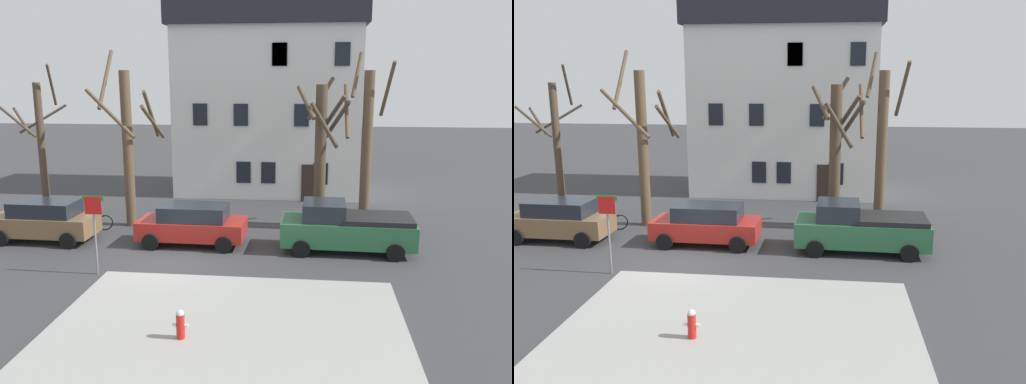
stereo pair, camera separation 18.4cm
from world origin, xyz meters
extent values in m
plane|color=#38383A|center=(0.00, 0.00, 0.00)|extent=(120.00, 120.00, 0.00)
cube|color=#999993|center=(3.09, -5.21, 0.06)|extent=(9.68, 8.12, 0.12)
cube|color=white|center=(2.63, 13.78, 4.80)|extent=(10.53, 6.03, 9.60)
cube|color=#23262D|center=(2.63, 13.78, 10.70)|extent=(11.03, 6.53, 2.20)
cube|color=#2D231E|center=(5.26, 10.72, 1.05)|extent=(1.10, 0.12, 2.10)
cube|color=black|center=(1.47, 10.73, 1.60)|extent=(0.80, 0.08, 1.20)
cube|color=black|center=(2.86, 10.73, 1.60)|extent=(0.80, 0.08, 1.20)
cube|color=black|center=(5.76, 10.73, 1.60)|extent=(0.80, 0.08, 1.20)
cube|color=black|center=(-0.94, 10.73, 4.80)|extent=(0.80, 0.08, 1.20)
cube|color=black|center=(1.33, 10.73, 4.80)|extent=(0.80, 0.08, 1.20)
cube|color=black|center=(4.66, 10.73, 4.80)|extent=(0.80, 0.08, 1.20)
cube|color=black|center=(3.42, 10.73, 8.00)|extent=(0.80, 0.08, 1.20)
cube|color=black|center=(3.45, 10.73, 8.00)|extent=(0.80, 0.08, 1.20)
cube|color=black|center=(6.74, 10.73, 8.00)|extent=(0.80, 0.08, 1.20)
cylinder|color=#4C3D2D|center=(-7.39, 5.38, 3.27)|extent=(0.35, 0.35, 6.55)
cylinder|color=#4C3D2D|center=(-7.76, 6.42, 4.82)|extent=(2.17, 0.89, 1.41)
cylinder|color=#4C3D2D|center=(-7.87, 4.75, 4.84)|extent=(1.39, 1.11, 1.16)
cylinder|color=#4C3D2D|center=(-6.75, 5.57, 6.42)|extent=(0.53, 1.40, 1.89)
cylinder|color=#4C3D2D|center=(-7.84, 4.32, 4.85)|extent=(2.23, 1.04, 1.35)
cylinder|color=brown|center=(-3.07, 5.04, 3.54)|extent=(0.47, 0.47, 7.08)
cylinder|color=brown|center=(-3.94, 5.04, 6.69)|extent=(0.18, 1.88, 2.62)
cylinder|color=brown|center=(-1.81, 4.96, 4.81)|extent=(0.32, 2.60, 1.68)
cylinder|color=brown|center=(-3.36, 3.91, 5.26)|extent=(2.39, 0.78, 2.10)
cylinder|color=brown|center=(-1.93, 5.11, 5.14)|extent=(0.32, 2.39, 2.21)
cylinder|color=#4C3D2D|center=(5.63, 5.34, 3.24)|extent=(0.51, 0.51, 6.47)
cylinder|color=#4C3D2D|center=(6.29, 5.85, 4.84)|extent=(1.24, 1.53, 1.94)
cylinder|color=#4C3D2D|center=(5.76, 4.77, 4.76)|extent=(1.32, 0.47, 1.99)
cylinder|color=#4C3D2D|center=(4.96, 4.99, 5.72)|extent=(0.90, 1.53, 1.43)
cylinder|color=#4C3D2D|center=(5.60, 5.87, 5.85)|extent=(1.22, 0.25, 1.93)
cylinder|color=#4C3D2D|center=(6.08, 5.87, 5.07)|extent=(1.30, 1.12, 1.93)
cylinder|color=brown|center=(7.68, 5.81, 3.54)|extent=(0.47, 0.47, 7.07)
cylinder|color=brown|center=(8.49, 5.94, 6.25)|extent=(0.44, 1.77, 2.43)
cylinder|color=brown|center=(7.15, 6.01, 6.88)|extent=(0.60, 1.25, 1.98)
cylinder|color=brown|center=(6.74, 5.79, 5.34)|extent=(0.21, 2.01, 2.31)
cube|color=brown|center=(-5.85, 2.29, 0.72)|extent=(4.30, 1.83, 0.80)
cube|color=#1E232B|center=(-5.76, 2.29, 1.43)|extent=(2.67, 1.60, 0.62)
cylinder|color=black|center=(-7.31, 1.42, 0.34)|extent=(0.68, 0.23, 0.68)
cylinder|color=black|center=(-7.29, 3.20, 0.34)|extent=(0.68, 0.23, 0.68)
cylinder|color=black|center=(-4.41, 1.39, 0.34)|extent=(0.68, 0.23, 0.68)
cylinder|color=black|center=(-4.38, 3.16, 0.34)|extent=(0.68, 0.23, 0.68)
cube|color=#AD231E|center=(0.44, 2.48, 0.69)|extent=(4.38, 1.88, 0.75)
cube|color=#1E232B|center=(0.52, 2.48, 1.38)|extent=(2.72, 1.64, 0.62)
cylinder|color=black|center=(-1.06, 1.59, 0.34)|extent=(0.68, 0.23, 0.68)
cylinder|color=black|center=(-1.03, 3.41, 0.34)|extent=(0.68, 0.23, 0.68)
cylinder|color=black|center=(1.90, 1.55, 0.34)|extent=(0.68, 0.23, 0.68)
cylinder|color=black|center=(1.93, 3.36, 0.34)|extent=(0.68, 0.23, 0.68)
cube|color=#2D6B42|center=(6.72, 2.36, 0.80)|extent=(5.20, 2.16, 0.95)
cube|color=#1E232B|center=(5.79, 2.38, 1.62)|extent=(1.69, 1.83, 0.70)
cube|color=black|center=(7.85, 2.34, 1.37)|extent=(2.72, 2.02, 0.20)
cylinder|color=black|center=(4.94, 1.38, 0.34)|extent=(0.68, 0.24, 0.68)
cylinder|color=black|center=(4.99, 3.42, 0.34)|extent=(0.68, 0.24, 0.68)
cylinder|color=black|center=(8.45, 1.30, 0.34)|extent=(0.68, 0.24, 0.68)
cylinder|color=black|center=(8.49, 3.34, 0.34)|extent=(0.68, 0.24, 0.68)
cylinder|color=red|center=(2.00, -5.51, 0.45)|extent=(0.22, 0.22, 0.66)
sphere|color=silver|center=(2.00, -5.51, 0.80)|extent=(0.21, 0.21, 0.21)
cylinder|color=silver|center=(1.84, -5.51, 0.48)|extent=(0.10, 0.09, 0.09)
cylinder|color=silver|center=(2.16, -5.51, 0.48)|extent=(0.10, 0.09, 0.09)
cylinder|color=slate|center=(-2.10, -1.15, 1.39)|extent=(0.07, 0.07, 2.77)
cube|color=red|center=(-2.10, -1.17, 2.47)|extent=(0.60, 0.03, 0.60)
cube|color=#1E8C38|center=(-2.10, -1.13, 2.72)|extent=(0.76, 0.02, 0.18)
torus|color=black|center=(-3.97, 4.08, 0.36)|extent=(0.69, 0.28, 0.71)
torus|color=black|center=(-4.95, 3.74, 0.36)|extent=(0.69, 0.28, 0.71)
cylinder|color=black|center=(-4.46, 3.91, 0.58)|extent=(0.95, 0.37, 0.19)
cylinder|color=black|center=(-4.65, 3.84, 0.81)|extent=(0.10, 0.06, 0.45)
camera|label=1|loc=(5.25, -17.35, 6.62)|focal=35.95mm
camera|label=2|loc=(5.44, -17.33, 6.62)|focal=35.95mm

